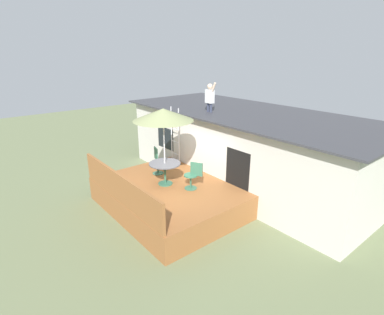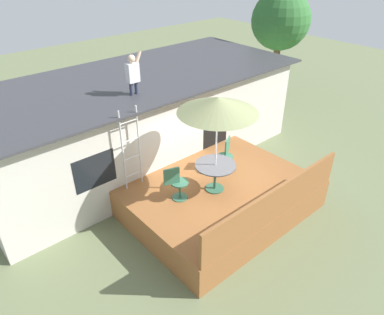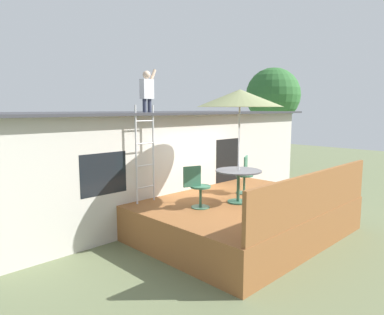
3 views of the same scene
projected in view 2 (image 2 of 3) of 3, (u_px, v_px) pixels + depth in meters
name	position (u px, v px, depth m)	size (l,w,h in m)	color
ground_plane	(217.00, 208.00, 10.02)	(40.00, 40.00, 0.00)	#66704C
house	(140.00, 119.00, 11.60)	(10.50, 4.50, 2.83)	beige
deck	(217.00, 196.00, 9.81)	(4.71, 3.78, 0.80)	brown
deck_railing	(276.00, 203.00, 8.19)	(4.61, 0.08, 0.90)	brown
patio_table	(215.00, 170.00, 9.12)	(1.04, 1.04, 0.74)	#33664C
patio_umbrella	(218.00, 105.00, 8.20)	(1.90, 1.90, 2.54)	silver
step_ladder	(131.00, 149.00, 8.99)	(0.52, 0.04, 2.20)	silver
person_figure	(133.00, 72.00, 9.32)	(0.47, 0.20, 1.11)	#33384C
patio_chair_left	(177.00, 183.00, 8.84)	(0.61, 0.44, 0.92)	#33664C
patio_chair_right	(226.00, 155.00, 9.98)	(0.58, 0.44, 0.92)	#33664C
backyard_tree	(281.00, 21.00, 14.81)	(2.41, 2.41, 4.72)	brown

